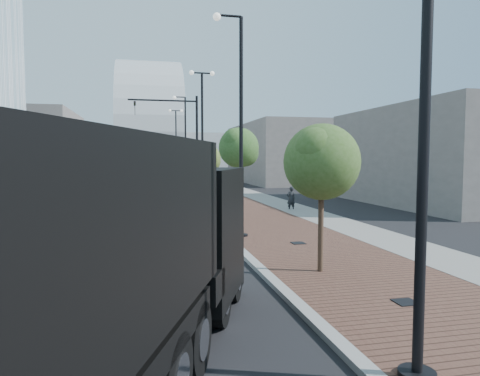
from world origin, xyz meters
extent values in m
plane|color=black|center=(0.00, 0.00, 0.00)|extent=(220.00, 220.00, 0.00)
cube|color=#4C2D23|center=(3.50, 40.00, 0.06)|extent=(7.00, 140.00, 0.12)
cube|color=slate|center=(6.20, 40.00, 0.07)|extent=(2.40, 140.00, 0.13)
cube|color=gray|center=(0.00, 40.00, 0.07)|extent=(0.30, 140.00, 0.14)
cube|color=slate|center=(-13.00, 40.00, 0.06)|extent=(4.00, 140.00, 0.12)
cube|color=black|center=(-2.74, 1.82, 1.80)|extent=(3.46, 3.52, 2.75)
cube|color=black|center=(-2.19, 3.22, 0.90)|extent=(2.55, 1.42, 1.37)
cube|color=black|center=(-3.28, 0.43, 1.11)|extent=(2.77, 1.75, 0.53)
cube|color=black|center=(-4.06, -5.18, 2.59)|extent=(3.66, 9.10, 2.11)
cube|color=black|center=(-3.63, -0.47, 2.59)|extent=(2.51, 1.08, 2.11)
cylinder|color=black|center=(-3.99, 1.67, 0.58)|extent=(0.72, 1.20, 1.16)
cylinder|color=silver|center=(-3.99, 1.67, 0.58)|extent=(0.57, 0.72, 0.63)
cylinder|color=black|center=(-1.92, 0.86, 0.58)|extent=(0.72, 1.20, 1.16)
cylinder|color=silver|center=(-1.92, 0.86, 0.58)|extent=(0.57, 0.72, 0.63)
cylinder|color=black|center=(-3.41, 3.16, 0.58)|extent=(0.72, 1.20, 1.16)
cylinder|color=silver|center=(-3.41, 3.16, 0.58)|extent=(0.57, 0.72, 0.63)
cylinder|color=black|center=(-1.34, 2.35, 0.58)|extent=(0.72, 1.20, 1.16)
cylinder|color=silver|center=(-1.34, 2.35, 0.58)|extent=(0.57, 0.72, 0.63)
cylinder|color=black|center=(-5.15, -1.31, 0.58)|extent=(0.72, 1.20, 1.16)
cylinder|color=silver|center=(-5.15, -1.31, 0.58)|extent=(0.57, 0.72, 0.63)
cylinder|color=black|center=(-4.72, -0.19, 0.58)|extent=(0.72, 1.20, 1.16)
cylinder|color=silver|center=(-4.72, -0.19, 0.58)|extent=(0.57, 0.72, 0.63)
cylinder|color=black|center=(-2.65, -1.00, 0.58)|extent=(0.72, 1.20, 1.16)
cylinder|color=silver|center=(-2.65, -1.00, 0.58)|extent=(0.57, 0.72, 0.63)
imported|color=silver|center=(-4.00, 7.71, 0.67)|extent=(1.62, 4.13, 1.34)
imported|color=black|center=(-6.61, 32.14, 0.64)|extent=(3.15, 4.98, 1.28)
imported|color=black|center=(-4.46, 39.81, 0.66)|extent=(2.11, 4.65, 1.32)
imported|color=black|center=(5.80, 18.53, 0.79)|extent=(0.61, 0.44, 1.57)
cylinder|color=black|center=(0.60, -2.00, 4.62)|extent=(0.16, 0.16, 9.00)
cylinder|color=black|center=(0.60, 10.00, 0.10)|extent=(0.56, 0.56, 0.20)
cylinder|color=black|center=(0.60, 10.00, 4.62)|extent=(0.16, 0.16, 9.00)
cylinder|color=black|center=(0.10, 10.00, 9.12)|extent=(1.00, 0.10, 0.10)
sphere|color=silver|center=(-0.40, 10.00, 9.05)|extent=(0.32, 0.32, 0.32)
cylinder|color=black|center=(0.60, 22.00, 0.10)|extent=(0.56, 0.56, 0.20)
cylinder|color=black|center=(0.60, 22.00, 4.62)|extent=(0.16, 0.16, 9.00)
cylinder|color=black|center=(0.60, 22.00, 9.12)|extent=(1.40, 0.10, 0.10)
sphere|color=silver|center=(-0.10, 22.00, 9.12)|extent=(0.32, 0.32, 0.32)
sphere|color=silver|center=(1.30, 22.00, 9.12)|extent=(0.32, 0.32, 0.32)
cylinder|color=black|center=(0.60, 34.00, 0.10)|extent=(0.56, 0.56, 0.20)
cylinder|color=black|center=(0.60, 34.00, 4.62)|extent=(0.16, 0.16, 9.00)
cylinder|color=black|center=(0.10, 34.00, 9.12)|extent=(1.00, 0.10, 0.10)
sphere|color=silver|center=(-0.40, 34.00, 9.05)|extent=(0.32, 0.32, 0.32)
cylinder|color=black|center=(0.60, 46.00, 0.10)|extent=(0.56, 0.56, 0.20)
cylinder|color=black|center=(0.60, 46.00, 4.62)|extent=(0.16, 0.16, 9.00)
cylinder|color=black|center=(0.60, 46.00, 9.12)|extent=(1.40, 0.10, 0.10)
sphere|color=silver|center=(-0.10, 46.00, 9.12)|extent=(0.32, 0.32, 0.32)
sphere|color=silver|center=(1.30, 46.00, 9.12)|extent=(0.32, 0.32, 0.32)
cylinder|color=black|center=(0.60, 25.00, 4.00)|extent=(0.18, 0.18, 8.00)
cylinder|color=black|center=(-1.90, 25.00, 7.60)|extent=(5.00, 0.12, 0.12)
imported|color=black|center=(-3.90, 25.00, 7.00)|extent=(0.16, 0.20, 1.00)
cylinder|color=#382619|center=(1.60, 4.00, 1.53)|extent=(0.16, 0.16, 3.07)
sphere|color=#32521C|center=(1.60, 4.00, 3.29)|extent=(2.19, 2.19, 2.19)
sphere|color=#32521C|center=(2.00, 4.30, 3.07)|extent=(1.53, 1.53, 1.53)
sphere|color=#32521C|center=(1.30, 3.70, 3.59)|extent=(1.31, 1.31, 1.31)
cylinder|color=#382619|center=(1.60, 15.00, 1.84)|extent=(0.16, 0.16, 3.68)
sphere|color=#2A511C|center=(1.60, 15.00, 3.94)|extent=(2.15, 2.15, 2.15)
sphere|color=#2A511C|center=(2.00, 15.30, 3.68)|extent=(1.50, 1.50, 1.50)
sphere|color=#2A511C|center=(1.30, 14.70, 4.31)|extent=(1.29, 1.29, 1.29)
cylinder|color=#382619|center=(1.60, 27.00, 1.56)|extent=(0.16, 0.16, 3.12)
sphere|color=#475E20|center=(1.60, 27.00, 3.35)|extent=(2.29, 2.29, 2.29)
sphere|color=#475E20|center=(2.00, 27.30, 3.12)|extent=(1.60, 1.60, 1.60)
sphere|color=#475E20|center=(1.30, 26.70, 3.66)|extent=(1.37, 1.37, 1.37)
cylinder|color=#382619|center=(1.60, 39.00, 1.81)|extent=(0.16, 0.16, 3.61)
sphere|color=#234F1B|center=(1.60, 39.00, 3.87)|extent=(2.75, 2.75, 2.75)
sphere|color=#234F1B|center=(2.00, 39.30, 3.61)|extent=(1.92, 1.92, 1.92)
sphere|color=#234F1B|center=(1.30, 38.70, 4.23)|extent=(1.65, 1.65, 1.65)
cube|color=#A2A9AC|center=(-2.00, 85.00, 4.00)|extent=(50.00, 28.00, 8.00)
cube|color=slate|center=(-20.00, 60.00, 5.00)|extent=(14.00, 20.00, 10.00)
cube|color=#665F5C|center=(16.00, 50.00, 4.00)|extent=(12.00, 22.00, 8.00)
cube|color=#5F5855|center=(18.00, 20.00, 3.50)|extent=(10.00, 16.00, 7.00)
cube|color=black|center=(2.40, 1.00, 0.13)|extent=(0.50, 0.50, 0.02)
cube|color=black|center=(2.40, 8.00, 0.13)|extent=(0.50, 0.50, 0.02)
cube|color=black|center=(2.40, 19.00, 0.13)|extent=(0.50, 0.50, 0.02)
camera|label=1|loc=(-3.38, -7.57, 3.40)|focal=32.44mm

